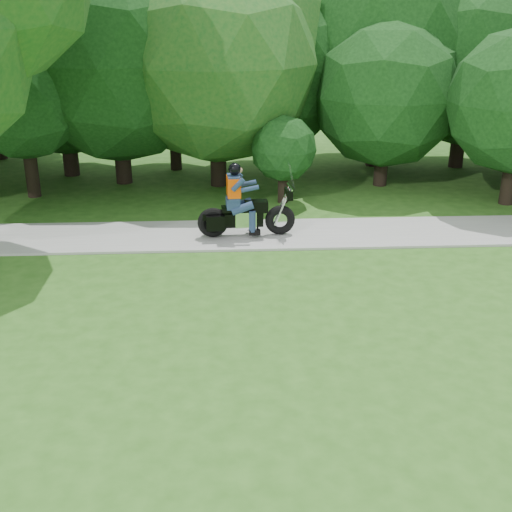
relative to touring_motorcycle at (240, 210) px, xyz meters
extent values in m
plane|color=#2B5919|center=(3.30, -7.83, -0.73)|extent=(100.00, 100.00, 0.00)
cube|color=gray|center=(3.30, 0.17, -0.70)|extent=(60.00, 2.20, 0.06)
cylinder|color=black|center=(-3.61, 5.49, 0.17)|extent=(0.52, 0.52, 1.80)
sphere|color=black|center=(-3.61, 5.49, 3.12)|extent=(6.31, 6.31, 6.31)
cylinder|color=black|center=(-5.52, 6.57, 0.17)|extent=(0.51, 0.51, 1.80)
sphere|color=black|center=(-5.52, 6.57, 3.12)|extent=(6.30, 6.30, 6.30)
cylinder|color=black|center=(-2.04, 7.19, 0.07)|extent=(0.39, 0.39, 1.61)
sphere|color=black|center=(-2.04, 7.19, 2.13)|extent=(3.86, 3.86, 3.86)
cylinder|color=black|center=(7.79, 2.53, 0.06)|extent=(0.40, 0.40, 1.59)
cylinder|color=black|center=(-0.55, 5.02, 0.17)|extent=(0.51, 0.51, 1.80)
sphere|color=#17511B|center=(-0.55, 5.02, 3.06)|extent=(6.14, 6.14, 6.14)
cylinder|color=black|center=(7.87, 7.05, 0.17)|extent=(0.50, 0.50, 1.80)
sphere|color=black|center=(7.87, 7.05, 2.99)|extent=(5.92, 5.92, 5.92)
cylinder|color=black|center=(4.99, 7.46, 0.17)|extent=(0.54, 0.54, 1.80)
sphere|color=black|center=(4.99, 7.46, 3.27)|extent=(6.77, 6.77, 6.77)
cylinder|color=black|center=(4.61, 4.74, -0.05)|extent=(0.42, 0.42, 1.36)
sphere|color=black|center=(4.61, 4.74, 2.09)|extent=(4.49, 4.49, 4.49)
cylinder|color=black|center=(1.46, 6.98, 0.17)|extent=(0.47, 0.47, 1.80)
sphere|color=black|center=(1.46, 6.98, 2.80)|extent=(5.33, 5.33, 5.33)
cylinder|color=black|center=(-6.10, 4.02, 0.17)|extent=(0.39, 0.39, 1.80)
sphere|color=black|center=(-6.10, 4.02, 2.31)|extent=(3.81, 3.81, 3.81)
cylinder|color=black|center=(1.32, 3.03, -0.25)|extent=(0.30, 0.30, 0.96)
sphere|color=black|center=(1.32, 3.03, 0.85)|extent=(1.91, 1.91, 1.91)
torus|color=black|center=(-0.68, -0.05, -0.30)|extent=(0.77, 0.27, 0.75)
torus|color=black|center=(0.98, 0.07, -0.30)|extent=(0.77, 0.27, 0.75)
cube|color=black|center=(-0.05, 0.00, -0.24)|extent=(1.22, 0.34, 0.34)
cube|color=silver|center=(0.12, 0.01, -0.24)|extent=(0.54, 0.40, 0.43)
cube|color=black|center=(0.38, 0.03, 0.08)|extent=(0.58, 0.36, 0.28)
cube|color=black|center=(-0.18, -0.01, 0.04)|extent=(0.58, 0.38, 0.11)
cylinder|color=silver|center=(1.03, 0.07, 0.08)|extent=(0.43, 0.08, 0.97)
cylinder|color=silver|center=(1.21, 0.08, 0.54)|extent=(0.09, 0.69, 0.04)
cube|color=black|center=(-0.61, -0.28, -0.24)|extent=(0.46, 0.16, 0.37)
cube|color=black|center=(-0.64, 0.19, -0.24)|extent=(0.46, 0.16, 0.37)
cube|color=navy|center=(-0.18, -0.01, 0.19)|extent=(0.35, 0.43, 0.26)
cube|color=navy|center=(-0.16, -0.01, 0.58)|extent=(0.31, 0.47, 0.60)
cube|color=#FA4E05|center=(-0.16, -0.01, 0.60)|extent=(0.35, 0.52, 0.47)
sphere|color=black|center=(-0.13, -0.01, 1.03)|extent=(0.30, 0.30, 0.30)
camera|label=1|loc=(-0.41, -14.96, 4.72)|focal=45.00mm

